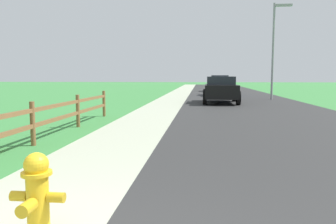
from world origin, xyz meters
The scene contains 10 objects.
ground_plane centered at (0.00, 25.00, 0.00)m, with size 120.00×120.00×0.00m, color #3B843F.
road_asphalt centered at (3.50, 27.00, 0.00)m, with size 7.00×66.00×0.01m, color #2D2D2D.
curb_concrete centered at (-3.00, 27.00, 0.00)m, with size 6.00×66.00×0.01m, color #ADB49A.
grass_verge centered at (-4.50, 27.00, 0.01)m, with size 5.00×66.00×0.00m, color #3B843F.
fire_hydrant centered at (-0.60, 0.89, 0.41)m, with size 0.54×0.46×0.81m.
rail_fence centered at (-2.72, 4.84, 0.58)m, with size 0.11×10.97×0.99m.
parked_suv_black centered at (2.10, 17.34, 0.79)m, with size 2.06×4.27×1.52m.
parked_car_blue centered at (2.72, 25.30, 0.75)m, with size 2.29×5.01×1.52m.
parked_car_silver centered at (2.84, 32.51, 0.82)m, with size 2.12×4.24×1.63m.
street_lamp centered at (5.72, 20.38, 3.71)m, with size 1.17×0.20×6.22m.
Camera 1 is at (0.97, -2.07, 1.54)m, focal length 35.48 mm.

